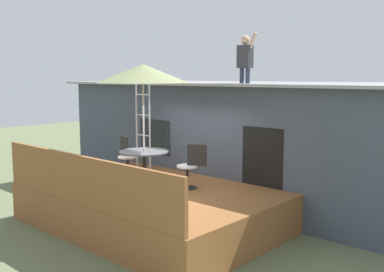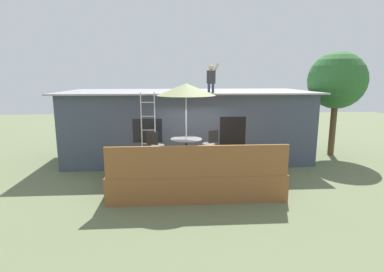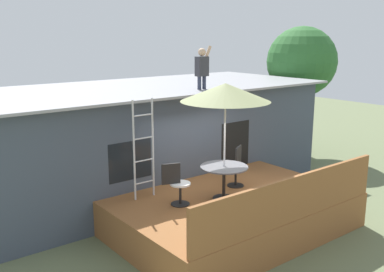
# 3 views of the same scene
# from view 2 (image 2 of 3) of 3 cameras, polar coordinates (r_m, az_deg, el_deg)

# --- Properties ---
(ground_plane) EXTENTS (40.00, 40.00, 0.00)m
(ground_plane) POSITION_cam_2_polar(r_m,az_deg,el_deg) (10.42, 0.30, -8.85)
(ground_plane) COLOR #66704C
(house) EXTENTS (10.50, 4.50, 2.94)m
(house) POSITION_cam_2_polar(r_m,az_deg,el_deg) (13.55, -0.79, 2.25)
(house) COLOR #424C5B
(house) RESTS_ON ground
(deck) EXTENTS (5.18, 3.52, 0.80)m
(deck) POSITION_cam_2_polar(r_m,az_deg,el_deg) (10.29, 0.30, -6.76)
(deck) COLOR brown
(deck) RESTS_ON ground
(deck_railing) EXTENTS (5.08, 0.08, 0.90)m
(deck_railing) POSITION_cam_2_polar(r_m,az_deg,el_deg) (8.41, 1.14, -4.81)
(deck_railing) COLOR brown
(deck_railing) RESTS_ON deck
(patio_table) EXTENTS (1.04, 1.04, 0.74)m
(patio_table) POSITION_cam_2_polar(r_m,az_deg,el_deg) (10.01, -1.08, -1.43)
(patio_table) COLOR black
(patio_table) RESTS_ON deck
(patio_umbrella) EXTENTS (1.90, 1.90, 2.54)m
(patio_umbrella) POSITION_cam_2_polar(r_m,az_deg,el_deg) (9.78, -1.12, 8.70)
(patio_umbrella) COLOR silver
(patio_umbrella) RESTS_ON deck
(step_ladder) EXTENTS (0.52, 0.04, 2.20)m
(step_ladder) POSITION_cam_2_polar(r_m,az_deg,el_deg) (11.07, -8.20, 2.37)
(step_ladder) COLOR silver
(step_ladder) RESTS_ON deck
(person_figure) EXTENTS (0.47, 0.20, 1.11)m
(person_figure) POSITION_cam_2_polar(r_m,az_deg,el_deg) (11.93, 3.64, 11.03)
(person_figure) COLOR #33384C
(person_figure) RESTS_ON house
(patio_chair_left) EXTENTS (0.60, 0.44, 0.92)m
(patio_chair_left) POSITION_cam_2_polar(r_m,az_deg,el_deg) (10.38, -6.77, -1.78)
(patio_chair_left) COLOR black
(patio_chair_left) RESTS_ON deck
(patio_chair_right) EXTENTS (0.58, 0.44, 0.92)m
(patio_chair_right) POSITION_cam_2_polar(r_m,az_deg,el_deg) (10.60, 3.45, -1.45)
(patio_chair_right) COLOR black
(patio_chair_right) RESTS_ON deck
(backyard_tree) EXTENTS (2.50, 2.50, 4.64)m
(backyard_tree) POSITION_cam_2_polar(r_m,az_deg,el_deg) (15.09, 25.47, 9.28)
(backyard_tree) COLOR brown
(backyard_tree) RESTS_ON ground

